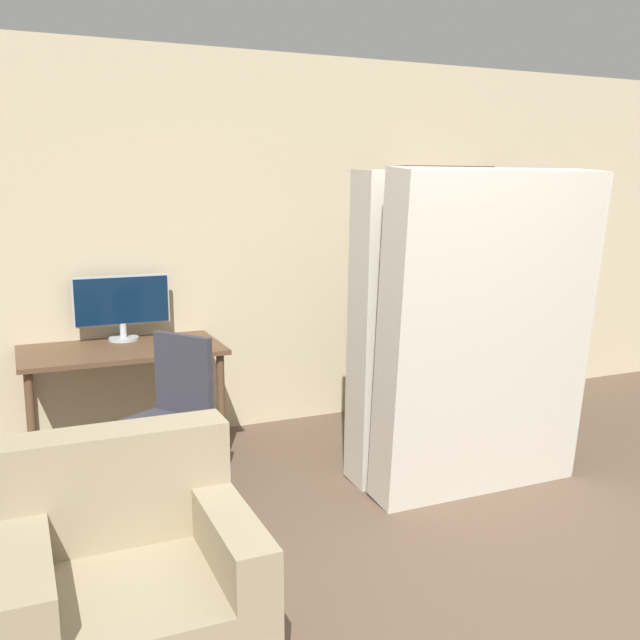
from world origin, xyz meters
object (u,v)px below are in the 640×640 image
object	(u,v)px
bookshelf	(427,290)
mattress_near	(488,336)
mattress_far	(452,325)
armchair	(132,588)
monitor	(122,304)
office_chair	(167,440)

from	to	relation	value
bookshelf	mattress_near	world-z (taller)	bookshelf
mattress_far	armchair	bearing A→B (deg)	-151.84
bookshelf	mattress_near	size ratio (longest dim) A/B	1.03
bookshelf	mattress_near	xyz separation A→B (m)	(-0.58, -1.59, -0.02)
monitor	armchair	world-z (taller)	monitor
bookshelf	armchair	bearing A→B (deg)	-138.88
bookshelf	mattress_far	size ratio (longest dim) A/B	1.03
mattress_near	mattress_far	size ratio (longest dim) A/B	1.00
mattress_near	monitor	bearing A→B (deg)	138.68
office_chair	bookshelf	distance (m)	2.62
office_chair	armchair	bearing A→B (deg)	-107.18
mattress_near	armchair	bearing A→B (deg)	-159.95
monitor	mattress_far	xyz separation A→B (m)	(1.79, -1.21, -0.07)
mattress_far	mattress_near	bearing A→B (deg)	-90.00
mattress_far	bookshelf	bearing A→B (deg)	64.68
bookshelf	mattress_far	xyz separation A→B (m)	(-0.58, -1.22, -0.03)
monitor	mattress_far	distance (m)	2.16
monitor	bookshelf	size ratio (longest dim) A/B	0.33
armchair	bookshelf	bearing A→B (deg)	41.12
monitor	office_chair	size ratio (longest dim) A/B	0.65
mattress_near	armchair	size ratio (longest dim) A/B	2.20
office_chair	mattress_far	xyz separation A→B (m)	(1.74, -0.14, 0.53)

